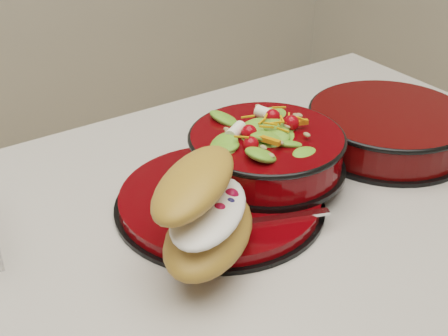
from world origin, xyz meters
TOP-DOWN VIEW (x-y plane):
  - dinner_plate at (0.10, 0.07)m, footprint 0.26×0.26m
  - salad_bowl at (0.18, 0.08)m, footprint 0.21×0.21m
  - croissant at (0.03, -0.01)m, footprint 0.18×0.18m
  - fork at (0.11, -0.01)m, footprint 0.14×0.06m
  - extra_bowl at (0.39, 0.07)m, footprint 0.24×0.24m

SIDE VIEW (x-z plane):
  - dinner_plate at x=0.10m, z-range 0.90..0.92m
  - fork at x=0.11m, z-range 0.92..0.92m
  - extra_bowl at x=0.39m, z-range 0.90..0.96m
  - salad_bowl at x=0.18m, z-range 0.91..1.00m
  - croissant at x=0.03m, z-range 0.92..1.01m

